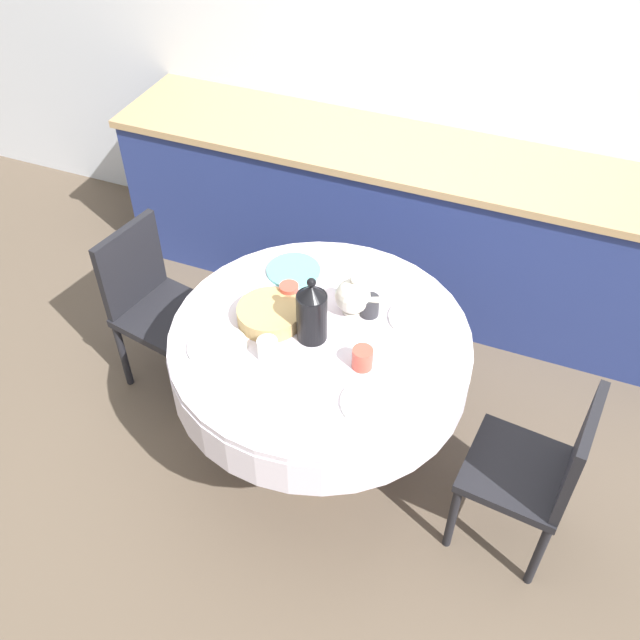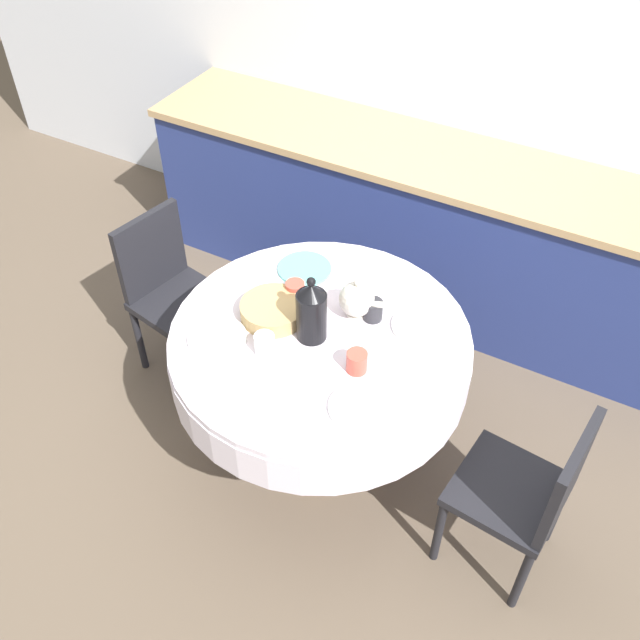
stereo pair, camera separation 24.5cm
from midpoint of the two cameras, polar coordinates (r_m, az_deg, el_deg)
The scene contains 17 objects.
ground_plane at distance 3.45m, azimuth -2.06°, elevation -10.40°, with size 12.00×12.00×0.00m, color brown.
wall_back at distance 3.85m, azimuth 7.66°, elevation 20.57°, with size 7.00×0.05×2.60m.
kitchen_counter at distance 3.98m, azimuth 5.17°, elevation 7.65°, with size 3.24×0.64×0.91m.
dining_table at distance 2.95m, azimuth -2.38°, elevation -3.02°, with size 1.23×1.23×0.77m.
chair_left at distance 2.88m, azimuth 14.80°, elevation -11.59°, with size 0.44×0.44×0.87m.
chair_right at distance 3.55m, azimuth -15.10°, elevation 1.42°, with size 0.47×0.47×0.87m.
plate_near_left at distance 2.84m, azimuth -10.66°, elevation -2.23°, with size 0.24×0.24×0.01m, color white.
cup_near_left at distance 2.76m, azimuth -6.75°, elevation -2.42°, with size 0.08×0.08×0.09m, color white.
plate_near_right at distance 2.61m, azimuth 1.56°, elevation -6.80°, with size 0.24×0.24×0.01m, color white.
cup_near_right at distance 2.70m, azimuth 0.83°, elevation -3.19°, with size 0.08×0.08×0.09m, color #CC4C3D.
plate_far_left at distance 3.15m, azimuth -4.36°, elevation 3.89°, with size 0.24×0.24×0.01m, color #60BCB7.
cup_far_left at distance 2.98m, azimuth -4.84°, elevation 2.03°, with size 0.08×0.08×0.09m, color #CC4C3D.
plate_far_right at distance 2.93m, azimuth 5.47°, elevation 0.08°, with size 0.24×0.24×0.01m, color white.
cup_far_right at distance 2.91m, azimuth 1.59°, elevation 1.04°, with size 0.08×0.08×0.09m, color #28282D.
coffee_carafe at distance 2.76m, azimuth -3.20°, elevation 0.49°, with size 0.12×0.12×0.30m.
teapot at distance 2.89m, azimuth 0.26°, elevation 1.81°, with size 0.20×0.15×0.19m.
bread_basket at distance 2.91m, azimuth -6.42°, elevation 0.39°, with size 0.27×0.27×0.07m, color tan.
Camera 1 is at (0.76, -1.88, 2.79)m, focal length 40.00 mm.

